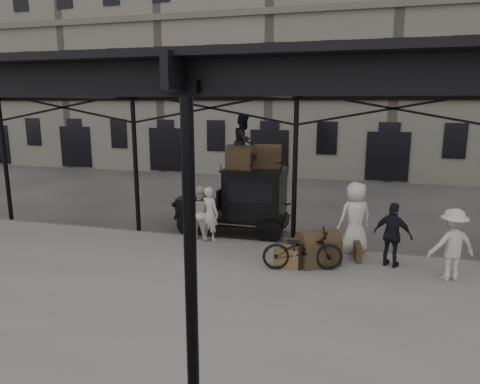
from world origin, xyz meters
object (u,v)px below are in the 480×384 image
object	(u,v)px
porter_official	(393,235)
steamer_trunk_roof_near	(241,159)
porter_left	(210,214)
steamer_trunk_platform	(318,250)
taxi	(245,198)
bicycle	(303,249)

from	to	relation	value
porter_official	steamer_trunk_roof_near	distance (m)	5.02
porter_left	steamer_trunk_roof_near	xyz separation A→B (m)	(0.68, 1.05, 1.53)
steamer_trunk_platform	steamer_trunk_roof_near	bearing A→B (deg)	104.67
taxi	steamer_trunk_platform	bearing A→B (deg)	-43.92
porter_left	steamer_trunk_roof_near	world-z (taller)	steamer_trunk_roof_near
porter_left	porter_official	size ratio (longest dim) A/B	1.00
porter_left	steamer_trunk_platform	xyz separation A→B (m)	(3.31, -1.16, -0.44)
steamer_trunk_platform	bicycle	bearing A→B (deg)	-163.79
taxi	porter_left	xyz separation A→B (m)	(-0.76, -1.30, -0.24)
porter_left	steamer_trunk_platform	world-z (taller)	porter_left
porter_official	bicycle	size ratio (longest dim) A/B	0.83
steamer_trunk_roof_near	steamer_trunk_platform	size ratio (longest dim) A/B	0.83
taxi	steamer_trunk_roof_near	world-z (taller)	steamer_trunk_roof_near
porter_official	steamer_trunk_roof_near	xyz separation A→B (m)	(-4.42, 1.82, 1.52)
porter_official	steamer_trunk_platform	distance (m)	1.89
steamer_trunk_roof_near	steamer_trunk_platform	distance (m)	3.96
taxi	steamer_trunk_platform	size ratio (longest dim) A/B	3.53
steamer_trunk_platform	taxi	bearing A→B (deg)	100.76
porter_left	porter_official	bearing A→B (deg)	-169.63
porter_official	steamer_trunk_platform	world-z (taller)	porter_official
porter_left	steamer_trunk_roof_near	distance (m)	1.97
steamer_trunk_roof_near	steamer_trunk_platform	world-z (taller)	steamer_trunk_roof_near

